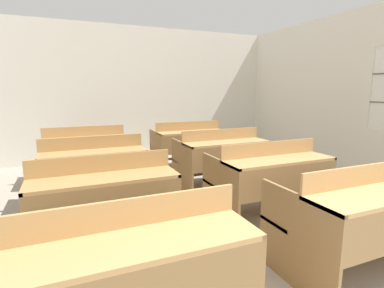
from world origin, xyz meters
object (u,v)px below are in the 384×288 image
bench_third_right (221,156)px  bench_back_right (189,143)px  bench_third_left (94,168)px  bench_second_right (269,177)px  bench_front_right (360,215)px  bench_front_left (132,269)px  bench_back_left (85,151)px  bench_second_left (104,198)px

bench_third_right → bench_back_right: (-0.03, 1.20, 0.00)m
bench_third_left → bench_second_right: bearing=-33.9°
bench_front_right → bench_third_left: 2.96m
bench_front_left → bench_front_right: bearing=0.4°
bench_third_left → bench_back_right: same height
bench_front_left → bench_back_right: (1.80, 3.54, 0.00)m
bench_front_right → bench_back_left: same height
bench_third_left → bench_back_left: size_ratio=1.00×
bench_front_left → bench_back_right: bearing=63.1°
bench_front_left → bench_third_left: 2.37m
bench_second_left → bench_back_left: 2.32m
bench_second_right → bench_back_left: same height
bench_second_left → bench_second_right: 1.81m
bench_second_left → bench_front_right: bearing=-33.1°
bench_front_right → bench_back_right: size_ratio=1.00×
bench_third_left → bench_back_left: 1.15m
bench_third_right → bench_back_right: size_ratio=1.00×
bench_third_left → bench_back_left: bearing=91.2°
bench_second_left → bench_second_right: bearing=-1.2°
bench_front_right → bench_second_left: (-1.82, 1.19, 0.00)m
bench_third_left → bench_third_right: size_ratio=1.00×
bench_third_right → bench_back_right: same height
bench_front_right → bench_second_right: (-0.01, 1.15, 0.00)m
bench_second_right → bench_front_right: bearing=-89.7°
bench_back_right → bench_second_left: bearing=-127.6°
bench_front_right → bench_back_left: 3.95m
bench_back_left → bench_back_right: size_ratio=1.00×
bench_second_left → bench_back_right: size_ratio=1.00×
bench_second_right → bench_back_right: same height
bench_front_right → bench_second_right: 1.15m
bench_third_left → bench_back_left: (-0.02, 1.15, 0.00)m
bench_front_right → bench_third_left: bearing=127.4°
bench_second_right → bench_third_left: 2.16m
bench_front_left → bench_third_right: bearing=52.1°
bench_front_left → bench_second_right: (1.80, 1.16, 0.00)m
bench_second_right → bench_third_right: size_ratio=1.00×
bench_third_right → bench_back_left: (-1.84, 1.17, 0.00)m
bench_second_right → bench_third_right: (0.02, 1.18, 0.00)m
bench_front_right → bench_second_left: 2.17m
bench_third_right → bench_second_left: bearing=-148.0°
bench_back_left → bench_back_right: 1.81m
bench_third_right → bench_back_left: same height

